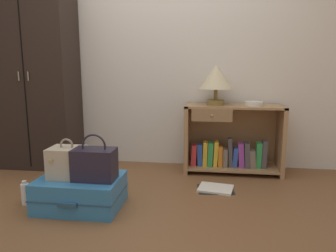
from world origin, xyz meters
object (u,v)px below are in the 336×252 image
Objects in this scene: bowl at (254,104)px; suitcase_large at (81,192)px; wardrobe at (36,75)px; bottle at (25,194)px; table_lamp at (216,78)px; handbag at (95,164)px; train_case at (68,162)px; bookshelf at (231,141)px; open_book_on_floor at (216,189)px.

bowl is 1.81m from suitcase_large.
bottle is (0.41, -1.00, -0.89)m from wardrobe.
handbag is (-0.89, -1.05, -0.60)m from table_lamp.
suitcase_large is 2.09× the size of train_case.
handbag is at bearing -1.31° from bottle.
table_lamp is at bearing -176.33° from bookshelf.
wardrobe is at bearing 112.05° from bottle.
wardrobe is at bearing 130.98° from suitcase_large.
bowl is at bearing 33.62° from train_case.
bookshelf reaches higher than open_book_on_floor.
handbag is 1.03× the size of open_book_on_floor.
bowl is (0.20, -0.04, 0.39)m from bookshelf.
table_lamp is 1.63m from train_case.
table_lamp is 1.14× the size of handbag.
suitcase_large is 0.45m from bottle.
wardrobe is 2.27m from bowl.
bottle is (-1.84, -1.00, -0.62)m from bowl.
bowl reaches higher than bookshelf.
handbag is 1.80× the size of bottle.
bowl is 0.27× the size of suitcase_large.
bottle is (-0.36, -0.01, -0.27)m from train_case.
open_book_on_floor is at bearing 25.72° from suitcase_large.
table_lamp is 1.67m from suitcase_large.
table_lamp reaches higher than train_case.
table_lamp is 1.31× the size of train_case.
bookshelf is (2.05, 0.04, -0.66)m from wardrobe.
table_lamp reaches higher than suitcase_large.
bookshelf reaches higher than suitcase_large.
handbag is at bearing -149.70° from open_book_on_floor.
wardrobe is 10.09× the size of bottle.
handbag is at bearing -141.14° from bowl.
table_lamp is at bearing 42.54° from train_case.
bowl is (2.25, -0.00, -0.26)m from wardrobe.
suitcase_large is (-1.19, -1.03, -0.20)m from bookshelf.
handbag is 0.65m from bottle.
bookshelf is at bearing 167.37° from bowl.
wardrobe reaches higher than train_case.
bowl is at bearing -5.18° from table_lamp.
suitcase_large is (0.86, -0.99, -0.86)m from wardrobe.
suitcase_large is at bearing 1.96° from bottle.
bottle is at bearing -178.04° from suitcase_large.
wardrobe is at bearing 134.27° from handbag.
open_book_on_floor is at bearing -106.34° from bookshelf.
bookshelf is at bearing 1.22° from wardrobe.
table_lamp is 2.00m from bottle.
bookshelf is 1.54× the size of suitcase_large.
open_book_on_floor is (1.49, 0.52, -0.08)m from bottle.
wardrobe is 5.80× the size of open_book_on_floor.
handbag is at bearing -130.24° from table_lamp.
bottle is 1.58m from open_book_on_floor.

